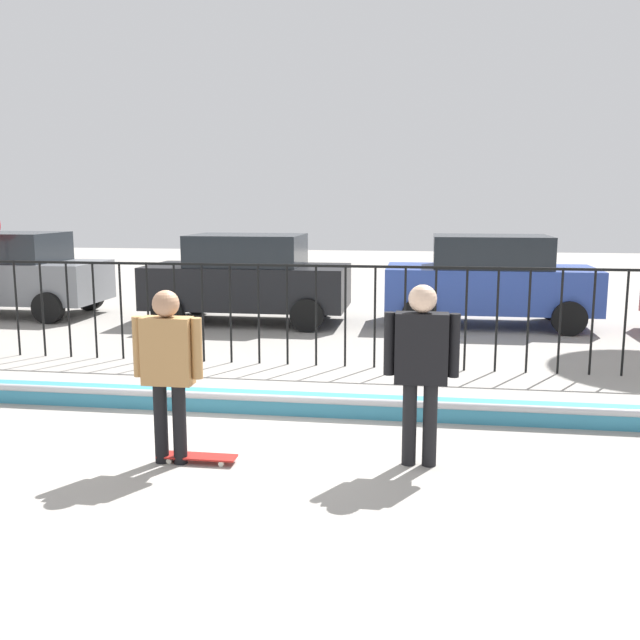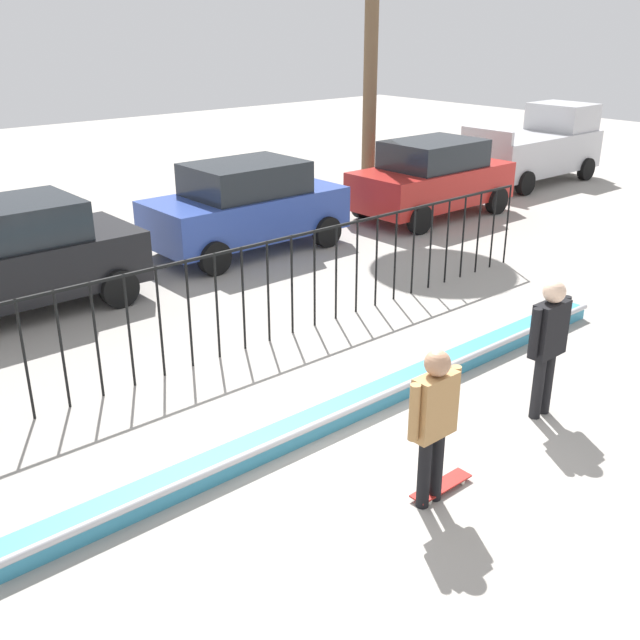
# 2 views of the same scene
# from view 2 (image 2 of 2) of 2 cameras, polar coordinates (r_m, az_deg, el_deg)

# --- Properties ---
(ground_plane) EXTENTS (60.00, 60.00, 0.00)m
(ground_plane) POSITION_cam_2_polar(r_m,az_deg,el_deg) (8.85, 4.53, -9.92)
(ground_plane) COLOR #9E9991
(bowl_coping_ledge) EXTENTS (11.00, 0.40, 0.27)m
(bowl_coping_ledge) POSITION_cam_2_polar(r_m,az_deg,el_deg) (9.28, 1.09, -7.34)
(bowl_coping_ledge) COLOR teal
(bowl_coping_ledge) RESTS_ON ground
(perimeter_fence) EXTENTS (14.04, 0.04, 1.62)m
(perimeter_fence) POSITION_cam_2_polar(r_m,az_deg,el_deg) (10.77, -8.02, 2.04)
(perimeter_fence) COLOR black
(perimeter_fence) RESTS_ON ground
(skateboarder) EXTENTS (0.71, 0.27, 1.75)m
(skateboarder) POSITION_cam_2_polar(r_m,az_deg,el_deg) (7.50, 8.80, -7.23)
(skateboarder) COLOR black
(skateboarder) RESTS_ON ground
(skateboard) EXTENTS (0.80, 0.20, 0.07)m
(skateboard) POSITION_cam_2_polar(r_m,az_deg,el_deg) (8.22, 9.35, -12.54)
(skateboard) COLOR #A51E19
(skateboard) RESTS_ON ground
(camera_operator) EXTENTS (0.73, 0.27, 1.81)m
(camera_operator) POSITION_cam_2_polar(r_m,az_deg,el_deg) (9.47, 17.25, -1.25)
(camera_operator) COLOR black
(camera_operator) RESTS_ON ground
(parked_car_black) EXTENTS (4.30, 2.12, 1.90)m
(parked_car_black) POSITION_cam_2_polar(r_m,az_deg,el_deg) (13.47, -22.89, 4.45)
(parked_car_black) COLOR black
(parked_car_black) RESTS_ON ground
(parked_car_blue) EXTENTS (4.30, 2.12, 1.90)m
(parked_car_blue) POSITION_cam_2_polar(r_m,az_deg,el_deg) (16.00, -5.73, 8.76)
(parked_car_blue) COLOR #2D479E
(parked_car_blue) RESTS_ON ground
(parked_car_red) EXTENTS (4.30, 2.12, 1.90)m
(parked_car_red) POSITION_cam_2_polar(r_m,az_deg,el_deg) (19.01, 8.67, 10.80)
(parked_car_red) COLOR #B2231E
(parked_car_red) RESTS_ON ground
(pickup_truck) EXTENTS (4.70, 2.12, 2.24)m
(pickup_truck) POSITION_cam_2_polar(r_m,az_deg,el_deg) (23.94, 16.40, 12.70)
(pickup_truck) COLOR #B7B7BC
(pickup_truck) RESTS_ON ground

